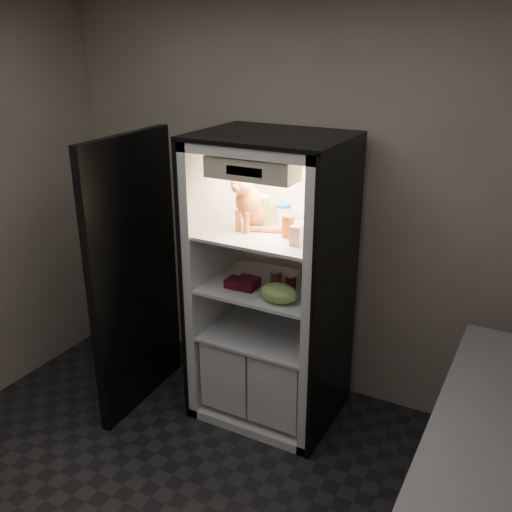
% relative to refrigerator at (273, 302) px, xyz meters
% --- Properties ---
extents(room_shell, '(3.60, 3.60, 3.60)m').
position_rel_refrigerator_xyz_m(room_shell, '(0.00, -1.38, 0.83)').
color(room_shell, white).
rests_on(room_shell, floor).
extents(refrigerator, '(0.90, 0.72, 1.88)m').
position_rel_refrigerator_xyz_m(refrigerator, '(0.00, 0.00, 0.00)').
color(refrigerator, white).
rests_on(refrigerator, floor).
extents(fridge_door, '(0.11, 0.87, 1.85)m').
position_rel_refrigerator_xyz_m(fridge_door, '(-0.85, -0.33, 0.12)').
color(fridge_door, black).
rests_on(fridge_door, floor).
extents(tabby_cat, '(0.33, 0.38, 0.40)m').
position_rel_refrigerator_xyz_m(tabby_cat, '(-0.12, -0.04, 0.65)').
color(tabby_cat, '#D35E1B').
rests_on(tabby_cat, refrigerator).
extents(parmesan_shaker, '(0.08, 0.08, 0.20)m').
position_rel_refrigerator_xyz_m(parmesan_shaker, '(-0.06, -0.02, 0.60)').
color(parmesan_shaker, green).
rests_on(parmesan_shaker, refrigerator).
extents(mayo_tub, '(0.10, 0.10, 0.14)m').
position_rel_refrigerator_xyz_m(mayo_tub, '(0.02, 0.10, 0.57)').
color(mayo_tub, white).
rests_on(mayo_tub, refrigerator).
extents(salsa_jar, '(0.07, 0.07, 0.13)m').
position_rel_refrigerator_xyz_m(salsa_jar, '(0.14, -0.10, 0.56)').
color(salsa_jar, maroon).
rests_on(salsa_jar, refrigerator).
extents(pepper_jar, '(0.12, 0.12, 0.20)m').
position_rel_refrigerator_xyz_m(pepper_jar, '(0.24, 0.05, 0.60)').
color(pepper_jar, '#9E2915').
rests_on(pepper_jar, refrigerator).
extents(cream_carton, '(0.07, 0.07, 0.11)m').
position_rel_refrigerator_xyz_m(cream_carton, '(0.24, -0.20, 0.55)').
color(cream_carton, white).
rests_on(cream_carton, refrigerator).
extents(soda_can_a, '(0.07, 0.07, 0.12)m').
position_rel_refrigerator_xyz_m(soda_can_a, '(0.21, 0.04, 0.21)').
color(soda_can_a, black).
rests_on(soda_can_a, refrigerator).
extents(soda_can_b, '(0.07, 0.07, 0.12)m').
position_rel_refrigerator_xyz_m(soda_can_b, '(0.29, -0.08, 0.21)').
color(soda_can_b, black).
rests_on(soda_can_b, refrigerator).
extents(soda_can_c, '(0.07, 0.07, 0.12)m').
position_rel_refrigerator_xyz_m(soda_can_c, '(0.18, -0.13, 0.21)').
color(soda_can_c, black).
rests_on(soda_can_c, refrigerator).
extents(condiment_jar, '(0.07, 0.07, 0.10)m').
position_rel_refrigerator_xyz_m(condiment_jar, '(0.05, -0.05, 0.20)').
color(condiment_jar, brown).
rests_on(condiment_jar, refrigerator).
extents(grape_bag, '(0.23, 0.17, 0.11)m').
position_rel_refrigerator_xyz_m(grape_bag, '(0.17, -0.26, 0.21)').
color(grape_bag, '#94CF60').
rests_on(grape_bag, refrigerator).
extents(berry_box_left, '(0.11, 0.11, 0.05)m').
position_rel_refrigerator_xyz_m(berry_box_left, '(-0.16, -0.19, 0.18)').
color(berry_box_left, '#510D19').
rests_on(berry_box_left, refrigerator).
extents(berry_box_right, '(0.13, 0.13, 0.06)m').
position_rel_refrigerator_xyz_m(berry_box_right, '(-0.09, -0.18, 0.18)').
color(berry_box_right, '#510D19').
rests_on(berry_box_right, refrigerator).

